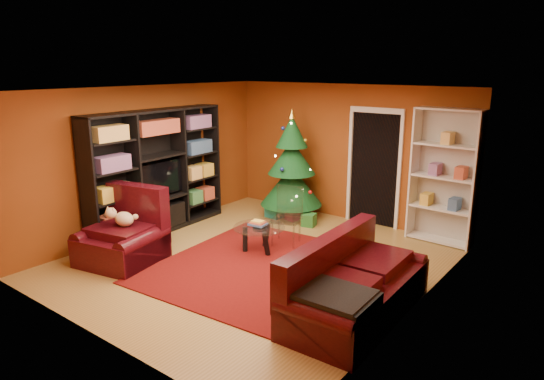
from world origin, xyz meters
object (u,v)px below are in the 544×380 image
Objects in this scene: rug at (257,266)px; gift_box_teal at (276,209)px; christmas_tree at (292,165)px; gift_box_green at (309,220)px; acrylic_chair at (286,220)px; dog at (124,219)px; gift_box_red at (292,215)px; media_unit at (157,172)px; armchair at (120,234)px; coffee_table at (259,239)px; white_bookshelf at (444,177)px; sofa at (358,278)px.

rug is 2.49m from gift_box_teal.
gift_box_green is at bearing -23.29° from christmas_tree.
rug is 1.11m from acrylic_chair.
gift_box_teal is 0.36× the size of acrylic_chair.
rug is at bearing 19.90° from dog.
gift_box_red is (0.38, 0.04, -0.05)m from gift_box_teal.
media_unit reaches higher than gift_box_teal.
armchair reaches higher than rug.
media_unit is 13.19× the size of gift_box_red.
rug is 2.67m from media_unit.
armchair is 1.33× the size of acrylic_chair.
gift_box_red reaches higher than rug.
gift_box_green is at bearing 55.60° from armchair.
christmas_tree is at bearing 66.11° from armchair.
christmas_tree reaches higher than armchair.
christmas_tree is at bearing 36.21° from gift_box_teal.
christmas_tree is 2.60× the size of coffee_table.
dog is (-0.72, -3.37, -0.37)m from christmas_tree.
gift_box_red is (-0.88, 2.17, 0.10)m from rug.
white_bookshelf is (1.80, 2.74, 1.12)m from rug.
gift_box_green is at bearing 101.68° from rug.
gift_box_red is 2.92m from white_bookshelf.
gift_box_teal is at bearing -174.75° from gift_box_red.
media_unit is at bearing -127.99° from gift_box_red.
armchair reaches higher than gift_box_teal.
rug is 1.10× the size of media_unit.
acrylic_chair reaches higher than coffee_table.
media_unit is 8.89× the size of gift_box_teal.
white_bookshelf is at bearing 46.18° from coffee_table.
rug is at bearing -78.32° from gift_box_green.
rug is at bearing 76.94° from sofa.
gift_box_red is (0.14, -0.15, -0.94)m from christmas_tree.
acrylic_chair reaches higher than dog.
white_bookshelf reaches higher than gift_box_green.
media_unit reaches higher than gift_box_green.
media_unit is 4.38m from sofa.
gift_box_red is 0.19× the size of armchair.
dog is at bearing -98.33° from gift_box_teal.
dog is 3.67m from sofa.
media_unit reaches higher than christmas_tree.
coffee_table is (0.91, -1.64, 0.06)m from gift_box_teal.
gift_box_teal is 4.02m from sofa.
media_unit is 2.70m from gift_box_red.
sofa is at bearing -42.83° from gift_box_red.
armchair reaches higher than dog.
sofa is at bearing -38.74° from gift_box_teal.
acrylic_chair reaches higher than gift_box_red.
gift_box_red is 0.26× the size of coffee_table.
christmas_tree is at bearing -168.51° from white_bookshelf.
gift_box_teal is 0.15× the size of sofa.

